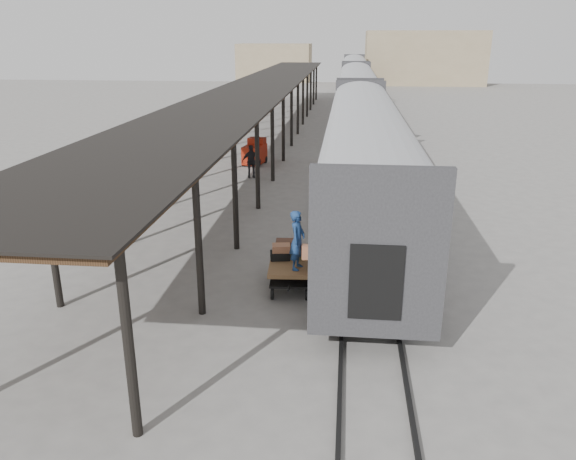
{
  "coord_description": "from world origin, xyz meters",
  "views": [
    {
      "loc": [
        2.44,
        -15.54,
        7.23
      ],
      "look_at": [
        0.78,
        0.34,
        1.7
      ],
      "focal_mm": 35.0,
      "sensor_mm": 36.0,
      "label": 1
    }
  ],
  "objects_px": {
    "porter": "(297,240)",
    "pedestrian": "(252,162)",
    "baggage_cart": "(291,266)",
    "luggage_tug": "(255,153)"
  },
  "relations": [
    {
      "from": "baggage_cart",
      "to": "porter",
      "type": "distance_m",
      "value": 1.29
    },
    {
      "from": "porter",
      "to": "baggage_cart",
      "type": "bearing_deg",
      "value": 33.87
    },
    {
      "from": "baggage_cart",
      "to": "porter",
      "type": "height_order",
      "value": "porter"
    },
    {
      "from": "baggage_cart",
      "to": "luggage_tug",
      "type": "bearing_deg",
      "value": 99.48
    },
    {
      "from": "baggage_cart",
      "to": "pedestrian",
      "type": "relative_size",
      "value": 1.39
    },
    {
      "from": "luggage_tug",
      "to": "porter",
      "type": "distance_m",
      "value": 17.96
    },
    {
      "from": "porter",
      "to": "pedestrian",
      "type": "relative_size",
      "value": 0.98
    },
    {
      "from": "luggage_tug",
      "to": "pedestrian",
      "type": "relative_size",
      "value": 1.06
    },
    {
      "from": "porter",
      "to": "pedestrian",
      "type": "xyz_separation_m",
      "value": [
        -3.71,
        14.14,
        -0.84
      ]
    },
    {
      "from": "porter",
      "to": "luggage_tug",
      "type": "bearing_deg",
      "value": 25.95
    }
  ]
}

